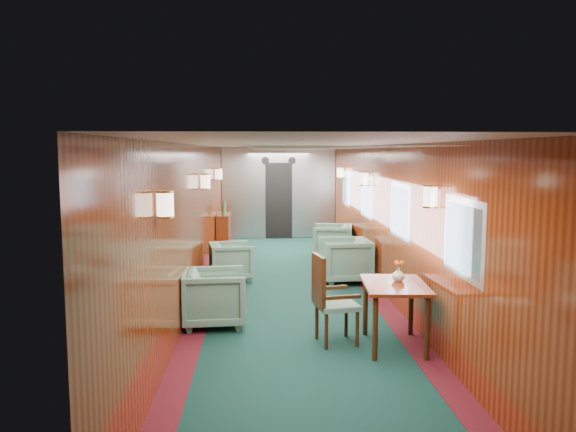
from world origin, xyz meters
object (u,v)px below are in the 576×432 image
object	(u,v)px
dining_table	(395,294)
credenza	(224,232)
armchair_left_near	(215,297)
armchair_left_far	(231,261)
armchair_right_far	(332,242)
side_chair	(329,296)
armchair_right_near	(345,260)

from	to	relation	value
dining_table	credenza	world-z (taller)	credenza
armchair_left_near	armchair_left_far	bearing A→B (deg)	-6.07
armchair_left_near	armchair_right_far	xyz separation A→B (m)	(2.15, 4.49, -0.00)
dining_table	armchair_left_far	distance (m)	4.18
side_chair	armchair_right_far	size ratio (longest dim) A/B	1.32
credenza	armchair_right_near	size ratio (longest dim) A/B	1.32
dining_table	side_chair	size ratio (longest dim) A/B	0.98
armchair_right_near	armchair_right_far	xyz separation A→B (m)	(0.05, 2.13, -0.01)
armchair_left_far	armchair_left_near	bearing A→B (deg)	168.46
credenza	armchair_right_near	distance (m)	4.02
credenza	armchair_left_far	distance (m)	3.00
dining_table	armchair_left_near	size ratio (longest dim) A/B	1.29
dining_table	armchair_right_near	bearing A→B (deg)	95.13
armchair_right_near	armchair_right_far	size ratio (longest dim) A/B	1.04
armchair_left_far	dining_table	bearing A→B (deg)	-159.61
armchair_right_far	armchair_left_far	bearing A→B (deg)	-39.11
dining_table	armchair_left_near	world-z (taller)	dining_table
credenza	dining_table	bearing A→B (deg)	-69.91
armchair_left_near	armchair_right_far	size ratio (longest dim) A/B	1.00
armchair_left_near	armchair_right_near	world-z (taller)	armchair_right_near
credenza	side_chair	bearing A→B (deg)	-75.61
credenza	armchair_left_near	size ratio (longest dim) A/B	1.37
dining_table	armchair_right_far	bearing A→B (deg)	94.02
armchair_left_near	side_chair	bearing A→B (deg)	-123.51
dining_table	credenza	bearing A→B (deg)	113.85
dining_table	armchair_left_near	distance (m)	2.39
side_chair	armchair_right_near	world-z (taller)	side_chair
armchair_left_near	armchair_right_far	world-z (taller)	same
credenza	armchair_right_near	xyz separation A→B (m)	(2.33, -3.28, -0.05)
dining_table	credenza	size ratio (longest dim) A/B	0.94
armchair_left_near	armchair_right_near	xyz separation A→B (m)	(2.10, 2.37, 0.01)
armchair_right_near	armchair_right_far	world-z (taller)	armchair_right_near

